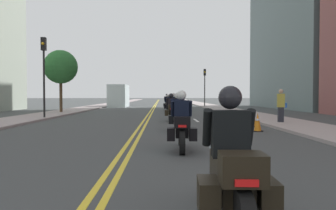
# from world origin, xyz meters

# --- Properties ---
(ground_plane) EXTENTS (264.00, 264.00, 0.00)m
(ground_plane) POSITION_xyz_m (0.00, 48.00, 0.00)
(ground_plane) COLOR #3E4141
(sidewalk_left) EXTENTS (2.91, 144.00, 0.12)m
(sidewalk_left) POSITION_xyz_m (-7.38, 48.00, 0.06)
(sidewalk_left) COLOR #9D8D8E
(sidewalk_left) RESTS_ON ground
(sidewalk_right) EXTENTS (2.91, 144.00, 0.12)m
(sidewalk_right) POSITION_xyz_m (7.38, 48.00, 0.06)
(sidewalk_right) COLOR #A19492
(sidewalk_right) RESTS_ON ground
(centreline_yellow_inner) EXTENTS (0.12, 132.00, 0.01)m
(centreline_yellow_inner) POSITION_xyz_m (-0.12, 48.00, 0.00)
(centreline_yellow_inner) COLOR yellow
(centreline_yellow_inner) RESTS_ON ground
(centreline_yellow_outer) EXTENTS (0.12, 132.00, 0.01)m
(centreline_yellow_outer) POSITION_xyz_m (0.12, 48.00, 0.00)
(centreline_yellow_outer) COLOR yellow
(centreline_yellow_outer) RESTS_ON ground
(lane_dashes_white) EXTENTS (0.14, 56.40, 0.01)m
(lane_dashes_white) POSITION_xyz_m (2.96, 29.00, 0.00)
(lane_dashes_white) COLOR silver
(lane_dashes_white) RESTS_ON ground
(motorcycle_0) EXTENTS (0.78, 2.28, 1.59)m
(motorcycle_0) POSITION_xyz_m (1.67, 3.91, 0.65)
(motorcycle_0) COLOR black
(motorcycle_0) RESTS_ON ground
(motorcycle_1) EXTENTS (0.78, 2.14, 1.62)m
(motorcycle_1) POSITION_xyz_m (1.46, 9.22, 0.64)
(motorcycle_1) COLOR black
(motorcycle_1) RESTS_ON ground
(motorcycle_2) EXTENTS (0.76, 2.14, 1.60)m
(motorcycle_2) POSITION_xyz_m (1.59, 14.02, 0.67)
(motorcycle_2) COLOR black
(motorcycle_2) RESTS_ON ground
(motorcycle_3) EXTENTS (0.77, 2.12, 1.60)m
(motorcycle_3) POSITION_xyz_m (1.48, 19.30, 0.65)
(motorcycle_3) COLOR black
(motorcycle_3) RESTS_ON ground
(motorcycle_4) EXTENTS (0.76, 2.19, 1.65)m
(motorcycle_4) POSITION_xyz_m (1.80, 24.85, 0.68)
(motorcycle_4) COLOR black
(motorcycle_4) RESTS_ON ground
(motorcycle_5) EXTENTS (0.78, 2.25, 1.58)m
(motorcycle_5) POSITION_xyz_m (1.50, 29.76, 0.63)
(motorcycle_5) COLOR black
(motorcycle_5) RESTS_ON ground
(motorcycle_6) EXTENTS (0.77, 2.21, 1.65)m
(motorcycle_6) POSITION_xyz_m (1.49, 34.73, 0.66)
(motorcycle_6) COLOR black
(motorcycle_6) RESTS_ON ground
(traffic_cone_0) EXTENTS (0.33, 0.33, 0.68)m
(traffic_cone_0) POSITION_xyz_m (5.32, 16.00, 0.34)
(traffic_cone_0) COLOR black
(traffic_cone_0) RESTS_ON ground
(traffic_cone_1) EXTENTS (0.35, 0.35, 0.77)m
(traffic_cone_1) POSITION_xyz_m (4.85, 13.87, 0.38)
(traffic_cone_1) COLOR black
(traffic_cone_1) RESTS_ON ground
(traffic_cone_2) EXTENTS (0.38, 0.38, 0.75)m
(traffic_cone_2) POSITION_xyz_m (4.91, 14.06, 0.37)
(traffic_cone_2) COLOR black
(traffic_cone_2) RESTS_ON ground
(traffic_light_near) EXTENTS (0.28, 0.38, 5.04)m
(traffic_light_near) POSITION_xyz_m (-6.33, 21.07, 3.46)
(traffic_light_near) COLOR black
(traffic_light_near) RESTS_ON ground
(traffic_light_far) EXTENTS (0.28, 0.38, 4.76)m
(traffic_light_far) POSITION_xyz_m (6.33, 41.91, 3.28)
(traffic_light_far) COLOR black
(traffic_light_far) RESTS_ON ground
(pedestrian_0) EXTENTS (0.50, 0.27, 1.80)m
(pedestrian_0) POSITION_xyz_m (7.01, 17.19, 0.93)
(pedestrian_0) COLOR #22252C
(pedestrian_0) RESTS_ON ground
(street_tree_0) EXTENTS (2.75, 2.75, 5.19)m
(street_tree_0) POSITION_xyz_m (-7.35, 27.91, 3.80)
(street_tree_0) COLOR #4E3A26
(street_tree_0) RESTS_ON ground
(parked_truck) EXTENTS (2.20, 6.50, 2.80)m
(parked_truck) POSITION_xyz_m (-4.53, 43.40, 1.27)
(parked_truck) COLOR #BEB2C9
(parked_truck) RESTS_ON ground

